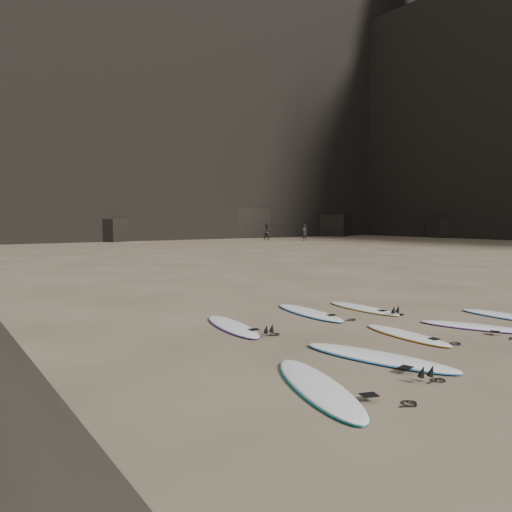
{
  "coord_description": "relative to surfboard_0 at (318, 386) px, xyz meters",
  "views": [
    {
      "loc": [
        -8.48,
        -6.34,
        2.39
      ],
      "look_at": [
        -1.88,
        3.41,
        1.5
      ],
      "focal_mm": 35.0,
      "sensor_mm": 36.0,
      "label": 1
    }
  ],
  "objects": [
    {
      "name": "person_a",
      "position": [
        29.57,
        35.96,
        0.84
      ],
      "size": [
        0.67,
        0.46,
        1.77
      ],
      "primitive_type": "imported",
      "rotation": [
        0.0,
        0.0,
        0.06
      ],
      "color": "black",
      "rests_on": "ground"
    },
    {
      "name": "person_b",
      "position": [
        27.08,
        39.32,
        0.84
      ],
      "size": [
        1.1,
        1.05,
        1.79
      ],
      "primitive_type": "imported",
      "rotation": [
        0.0,
        0.0,
        5.67
      ],
      "color": "black",
      "rests_on": "ground"
    },
    {
      "name": "surfboard_6",
      "position": [
        3.48,
        4.31,
        -0.0
      ],
      "size": [
        0.89,
        2.7,
        0.1
      ],
      "primitive_type": "ellipsoid",
      "rotation": [
        0.0,
        0.0,
        -0.1
      ],
      "color": "white",
      "rests_on": "ground"
    },
    {
      "name": "surfboard_7",
      "position": [
        5.04,
        3.99,
        -0.01
      ],
      "size": [
        0.58,
        2.38,
        0.09
      ],
      "primitive_type": "ellipsoid",
      "rotation": [
        0.0,
        0.0,
        -0.0
      ],
      "color": "white",
      "rests_on": "ground"
    },
    {
      "name": "headland",
      "position": [
        27.79,
        49.97,
        20.97
      ],
      "size": [
        170.0,
        101.0,
        63.47
      ],
      "color": "black",
      "rests_on": "ground"
    },
    {
      "name": "surfboard_2",
      "position": [
        3.57,
        1.37,
        -0.01
      ],
      "size": [
        0.71,
        2.24,
        0.08
      ],
      "primitive_type": "ellipsoid",
      "rotation": [
        0.0,
        0.0,
        -0.08
      ],
      "color": "white",
      "rests_on": "ground"
    },
    {
      "name": "surfboard_0",
      "position": [
        0.0,
        0.0,
        0.0
      ],
      "size": [
        1.5,
        2.79,
        0.1
      ],
      "primitive_type": "ellipsoid",
      "rotation": [
        0.0,
        0.0,
        -0.33
      ],
      "color": "white",
      "rests_on": "ground"
    },
    {
      "name": "ground",
      "position": [
        3.94,
        1.19,
        -0.05
      ],
      "size": [
        240.0,
        240.0,
        0.0
      ],
      "primitive_type": "plane",
      "color": "#897559",
      "rests_on": "ground"
    },
    {
      "name": "surfboard_4",
      "position": [
        7.14,
        1.19,
        -0.0
      ],
      "size": [
        0.71,
        2.51,
        0.09
      ],
      "primitive_type": "ellipsoid",
      "rotation": [
        0.0,
        0.0,
        0.05
      ],
      "color": "white",
      "rests_on": "ground"
    },
    {
      "name": "surfboard_3",
      "position": [
        5.42,
        1.03,
        -0.01
      ],
      "size": [
        1.46,
        2.35,
        0.08
      ],
      "primitive_type": "ellipsoid",
      "rotation": [
        0.0,
        0.0,
        0.42
      ],
      "color": "white",
      "rests_on": "ground"
    },
    {
      "name": "surfboard_1",
      "position": [
        1.83,
        0.55,
        0.0
      ],
      "size": [
        1.42,
        2.87,
        0.1
      ],
      "primitive_type": "ellipsoid",
      "rotation": [
        0.0,
        0.0,
        0.28
      ],
      "color": "white",
      "rests_on": "ground"
    },
    {
      "name": "surfboard_5",
      "position": [
        1.06,
        4.04,
        -0.0
      ],
      "size": [
        0.98,
        2.57,
        0.09
      ],
      "primitive_type": "ellipsoid",
      "rotation": [
        0.0,
        0.0,
        -0.15
      ],
      "color": "white",
      "rests_on": "ground"
    }
  ]
}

